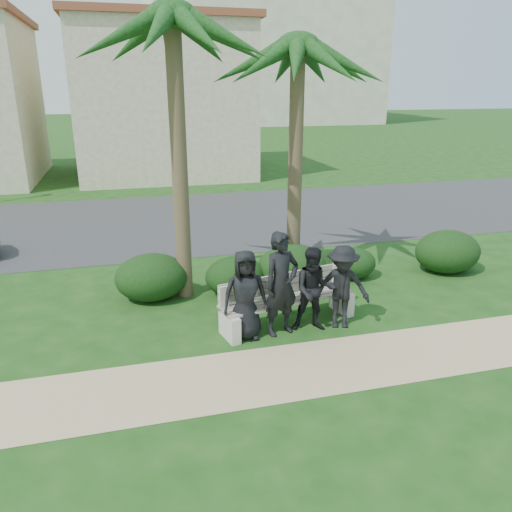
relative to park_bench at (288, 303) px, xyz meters
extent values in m
plane|color=#153E11|center=(0.34, 0.21, -0.41)|extent=(160.00, 160.00, 0.00)
cube|color=tan|center=(0.34, -1.59, -0.41)|extent=(30.00, 1.60, 0.01)
cube|color=#2D2D30|center=(0.34, 8.21, -0.41)|extent=(160.00, 8.00, 0.01)
cube|color=tan|center=(-0.66, 18.21, 3.09)|extent=(8.00, 8.00, 7.00)
cube|color=brown|center=(-0.66, 18.21, 6.74)|extent=(8.40, 8.40, 0.30)
cube|color=beige|center=(14.34, 55.21, 9.59)|extent=(26.00, 18.00, 20.00)
cube|color=gray|center=(0.00, -0.04, 0.08)|extent=(2.67, 1.14, 0.04)
cube|color=gray|center=(0.00, 0.22, 0.35)|extent=(2.55, 0.60, 0.30)
cube|color=beige|center=(-1.21, -0.04, -0.17)|extent=(0.30, 0.62, 0.48)
cube|color=beige|center=(1.21, -0.04, -0.17)|extent=(0.30, 0.62, 0.48)
imported|color=black|center=(-0.90, -0.32, 0.40)|extent=(0.81, 0.54, 1.62)
imported|color=black|center=(-0.25, -0.32, 0.54)|extent=(0.80, 0.64, 1.90)
imported|color=black|center=(0.37, -0.35, 0.37)|extent=(0.88, 0.76, 1.57)
imported|color=black|center=(0.90, -0.36, 0.38)|extent=(1.14, 0.86, 1.57)
ellipsoid|color=black|center=(-2.39, 1.87, 0.08)|extent=(1.52, 1.25, 0.99)
ellipsoid|color=black|center=(-0.64, 1.65, 0.02)|extent=(1.31, 1.08, 0.85)
ellipsoid|color=black|center=(0.56, 1.78, -0.02)|extent=(1.20, 0.99, 0.78)
ellipsoid|color=black|center=(0.61, 1.61, 0.10)|extent=(1.56, 1.29, 1.02)
ellipsoid|color=black|center=(2.20, 1.91, -0.05)|extent=(1.12, 0.93, 0.73)
ellipsoid|color=black|center=(4.60, 1.73, 0.10)|extent=(1.58, 1.31, 1.03)
cylinder|color=brown|center=(-1.70, 1.85, 2.32)|extent=(0.32, 0.32, 5.47)
cylinder|color=brown|center=(0.98, 2.59, 2.12)|extent=(0.32, 0.32, 5.07)
camera|label=1|loc=(-2.76, -8.07, 3.84)|focal=35.00mm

